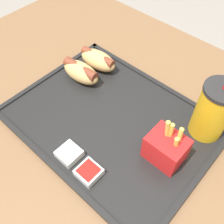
{
  "coord_description": "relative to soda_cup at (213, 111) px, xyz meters",
  "views": [
    {
      "loc": [
        0.27,
        -0.26,
        1.22
      ],
      "look_at": [
        0.01,
        0.02,
        0.75
      ],
      "focal_mm": 42.0,
      "sensor_mm": 36.0,
      "label": 1
    }
  ],
  "objects": [
    {
      "name": "fries_carton",
      "position": [
        -0.03,
        -0.12,
        -0.03
      ],
      "size": [
        0.08,
        0.06,
        0.11
      ],
      "color": "red",
      "rests_on": "food_tray"
    },
    {
      "name": "soda_cup",
      "position": [
        0.0,
        0.0,
        0.0
      ],
      "size": [
        0.08,
        0.08,
        0.17
      ],
      "color": "gold",
      "rests_on": "food_tray"
    },
    {
      "name": "hot_dog_far",
      "position": [
        -0.33,
        -0.01,
        -0.04
      ],
      "size": [
        0.12,
        0.06,
        0.05
      ],
      "color": "tan",
      "rests_on": "food_tray"
    },
    {
      "name": "sauce_cup_ketchup",
      "position": [
        -0.12,
        -0.26,
        -0.06
      ],
      "size": [
        0.05,
        0.05,
        0.02
      ],
      "color": "silver",
      "rests_on": "food_tray"
    },
    {
      "name": "food_tray",
      "position": [
        -0.18,
        -0.12,
        -0.07
      ],
      "size": [
        0.47,
        0.36,
        0.01
      ],
      "color": "black",
      "rests_on": "dining_table"
    },
    {
      "name": "dining_table",
      "position": [
        -0.19,
        -0.14,
        -0.43
      ],
      "size": [
        1.16,
        0.91,
        0.71
      ],
      "color": "brown",
      "rests_on": "ground_plane"
    },
    {
      "name": "hot_dog_near",
      "position": [
        -0.33,
        -0.08,
        -0.04
      ],
      "size": [
        0.11,
        0.06,
        0.05
      ],
      "color": "tan",
      "rests_on": "food_tray"
    },
    {
      "name": "sauce_cup_mayo",
      "position": [
        -0.18,
        -0.26,
        -0.06
      ],
      "size": [
        0.05,
        0.05,
        0.02
      ],
      "color": "silver",
      "rests_on": "food_tray"
    },
    {
      "name": "ground_plane",
      "position": [
        -0.19,
        -0.14,
        -0.79
      ],
      "size": [
        8.0,
        8.0,
        0.0
      ],
      "primitive_type": "plane",
      "color": "gray"
    }
  ]
}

